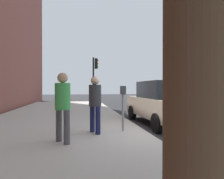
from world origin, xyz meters
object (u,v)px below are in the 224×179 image
Objects in this scene: pedestrian_bystander at (63,102)px; traffic_signal at (95,73)px; pedestrian_at_meter at (95,100)px; parked_sedan_near at (163,103)px; parking_meter at (123,99)px.

pedestrian_bystander is 0.48× the size of traffic_signal.
pedestrian_bystander reaches higher than pedestrian_at_meter.
pedestrian_bystander is 9.80m from traffic_signal.
pedestrian_at_meter is 0.47× the size of traffic_signal.
pedestrian_bystander reaches higher than parked_sedan_near.
traffic_signal reaches higher than pedestrian_at_meter.
parked_sedan_near is at bearing 8.31° from pedestrian_at_meter.
pedestrian_at_meter is 1.25m from pedestrian_bystander.
parked_sedan_near is (1.71, -2.95, -0.24)m from pedestrian_at_meter.
pedestrian_at_meter is 0.98× the size of pedestrian_bystander.
parking_meter is 0.39× the size of traffic_signal.
traffic_signal is (6.96, 2.22, 1.68)m from parked_sedan_near.
parked_sedan_near is at bearing -52.57° from parking_meter.
parking_meter is at bearing 127.43° from parked_sedan_near.
pedestrian_at_meter is at bearing 98.00° from parking_meter.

